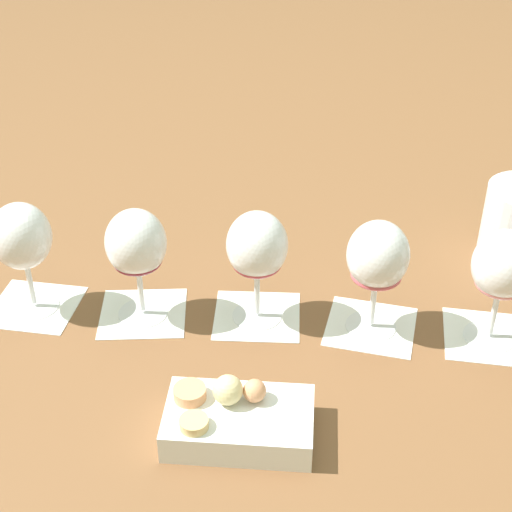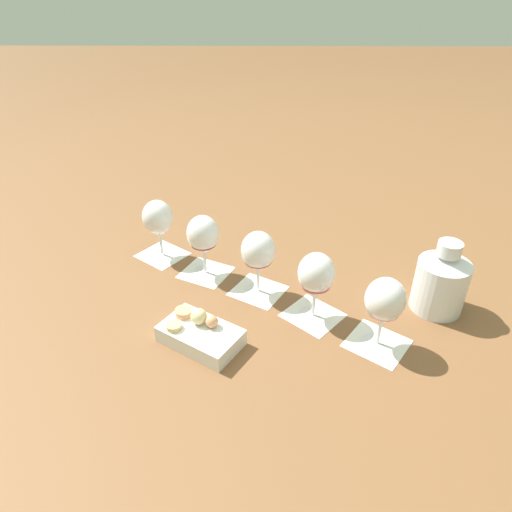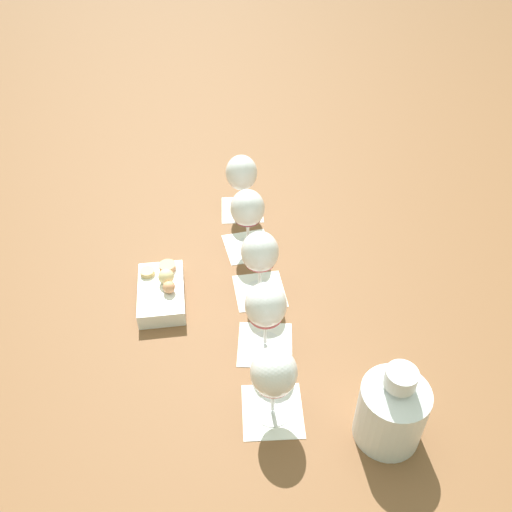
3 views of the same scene
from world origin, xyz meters
name	(u,v)px [view 1 (image 1 of 3)]	position (x,y,z in m)	size (l,w,h in m)	color
ground_plane	(256,321)	(0.00, 0.00, 0.00)	(8.00, 8.00, 0.00)	brown
tasting_card_0	(489,337)	(-0.25, 0.17, 0.00)	(0.15, 0.15, 0.00)	white
tasting_card_1	(371,326)	(-0.13, 0.08, 0.00)	(0.15, 0.15, 0.00)	white
tasting_card_2	(257,316)	(-0.01, -0.01, 0.00)	(0.15, 0.15, 0.00)	white
tasting_card_3	(143,313)	(0.12, -0.08, 0.00)	(0.15, 0.14, 0.00)	white
tasting_card_4	(35,306)	(0.25, -0.16, 0.00)	(0.15, 0.15, 0.00)	white
wine_glass_0	(503,270)	(-0.25, 0.17, 0.10)	(0.08, 0.08, 0.15)	white
wine_glass_1	(378,260)	(-0.13, 0.08, 0.10)	(0.08, 0.08, 0.15)	white
wine_glass_2	(257,250)	(-0.01, -0.01, 0.10)	(0.08, 0.08, 0.15)	white
wine_glass_3	(136,248)	(0.12, -0.08, 0.10)	(0.08, 0.08, 0.15)	white
wine_glass_4	(22,241)	(0.25, -0.16, 0.10)	(0.08, 0.08, 0.15)	white
snack_dish	(237,419)	(0.11, 0.16, 0.02)	(0.19, 0.17, 0.07)	white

